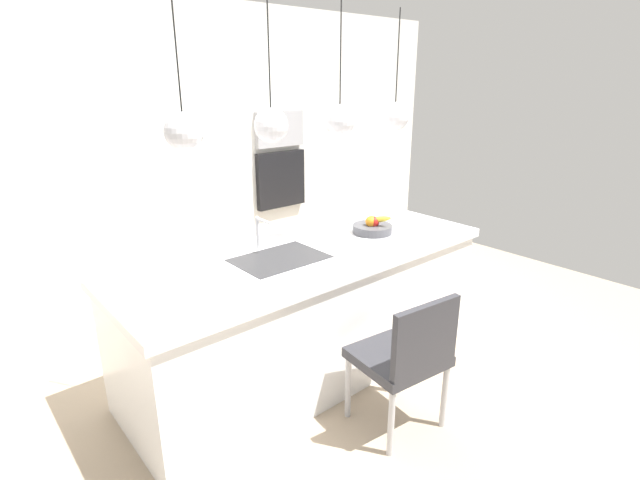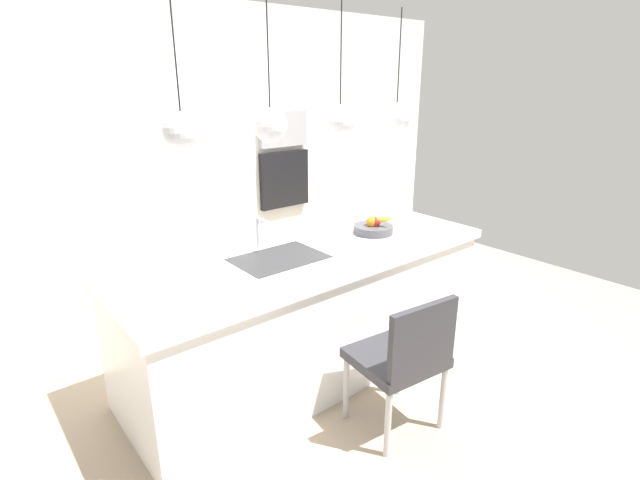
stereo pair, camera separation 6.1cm
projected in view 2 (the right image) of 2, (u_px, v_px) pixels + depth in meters
name	position (u px, v px, depth m)	size (l,w,h in m)	color
floor	(309.00, 366.00, 3.42)	(6.60, 6.60, 0.00)	tan
back_wall	(193.00, 157.00, 4.21)	(6.00, 0.10, 2.60)	silver
kitchen_island	(309.00, 310.00, 3.27)	(2.56, 0.94, 0.89)	white
sink_basin	(279.00, 259.00, 2.99)	(0.56, 0.40, 0.02)	#2D2D30
faucet	(260.00, 229.00, 3.10)	(0.02, 0.17, 0.22)	silver
fruit_bowl	(374.00, 227.00, 3.46)	(0.29, 0.29, 0.15)	#4C4C51
microwave	(283.00, 129.00, 4.65)	(0.54, 0.08, 0.34)	#9E9EA3
oven	(284.00, 179.00, 4.81)	(0.56, 0.08, 0.56)	black
chair_near	(404.00, 355.00, 2.66)	(0.52, 0.49, 0.86)	#333338
pendant_light_left	(182.00, 131.00, 2.39)	(0.20, 0.20, 0.80)	silver
pendant_light_center_left	(270.00, 125.00, 2.71)	(0.20, 0.20, 0.80)	silver
pendant_light_center_right	(340.00, 120.00, 3.03)	(0.20, 0.20, 0.80)	silver
pendant_light_right	(396.00, 116.00, 3.35)	(0.20, 0.20, 0.80)	silver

